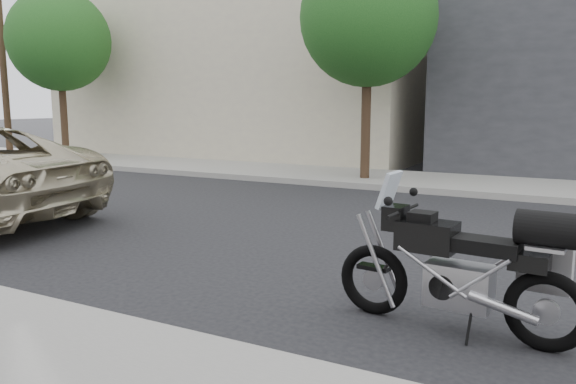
% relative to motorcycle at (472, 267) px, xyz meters
% --- Properties ---
extents(ground, '(120.00, 120.00, 0.00)m').
position_rel_motorcycle_xyz_m(ground, '(2.15, -2.59, -0.62)').
color(ground, black).
rests_on(ground, ground).
extents(far_sidewalk, '(44.00, 3.00, 0.15)m').
position_rel_motorcycle_xyz_m(far_sidewalk, '(2.15, -9.09, -0.55)').
color(far_sidewalk, gray).
rests_on(far_sidewalk, ground).
extents(far_building_cream, '(14.00, 11.00, 8.00)m').
position_rel_motorcycle_xyz_m(far_building_cream, '(11.15, -16.09, 3.38)').
color(far_building_cream, beige).
rests_on(far_building_cream, ground).
extents(street_tree_mid, '(3.40, 3.40, 5.70)m').
position_rel_motorcycle_xyz_m(street_tree_mid, '(4.15, -8.59, 3.52)').
color(street_tree_mid, '#372619').
rests_on(street_tree_mid, far_sidewalk).
extents(street_tree_right, '(3.40, 3.40, 5.70)m').
position_rel_motorcycle_xyz_m(street_tree_right, '(15.15, -8.59, 3.52)').
color(street_tree_right, '#372619').
rests_on(street_tree_right, far_sidewalk).
extents(utility_pole, '(0.24, 0.24, 6.70)m').
position_rel_motorcycle_xyz_m(utility_pole, '(18.15, -8.59, 2.88)').
color(utility_pole, '#372619').
rests_on(utility_pole, far_sidewalk).
extents(motorcycle, '(2.28, 0.74, 1.44)m').
position_rel_motorcycle_xyz_m(motorcycle, '(0.00, 0.00, 0.00)').
color(motorcycle, black).
rests_on(motorcycle, ground).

